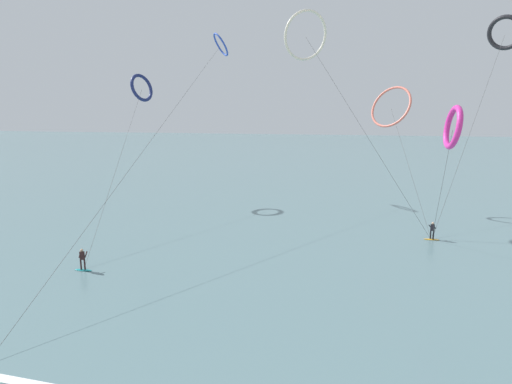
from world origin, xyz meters
The scene contains 10 objects.
sea_water centered at (0.00, 108.39, 0.04)m, with size 400.00×200.00×0.08m, color slate.
surfer_teal centered at (-13.14, 22.57, 0.82)m, with size 1.40×0.63×1.70m.
surfer_amber centered at (14.02, 36.23, 0.82)m, with size 1.40×0.72×1.70m.
kite_coral centered at (10.84, 48.79, 12.34)m, with size 5.96×15.19×14.79m.
kite_charcoal centered at (20.62, 43.38, 19.35)m, with size 8.44×8.86×21.05m.
kite_navy centered at (-20.58, 48.24, 14.80)m, with size 8.68×27.70×16.67m.
kite_cobalt centered at (-11.92, 55.41, 20.90)m, with size 3.52×47.12×22.58m.
kite_magenta centered at (13.58, 29.85, 10.69)m, with size 1.00×8.07×12.37m.
kite_ivory centered at (1.28, 42.43, 19.62)m, with size 15.25×8.37×22.17m.
wave_crest_mid centered at (-7.87, 10.01, 0.06)m, with size 19.49×0.50×0.12m, color white.
Camera 1 is at (5.90, -4.29, 11.95)m, focal length 29.76 mm.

